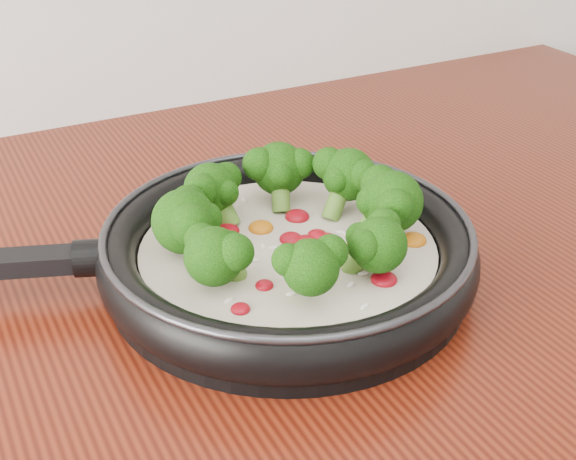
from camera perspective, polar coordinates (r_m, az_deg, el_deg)
skillet at (r=0.66m, az=-0.25°, el=-1.13°), size 0.54×0.42×0.10m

